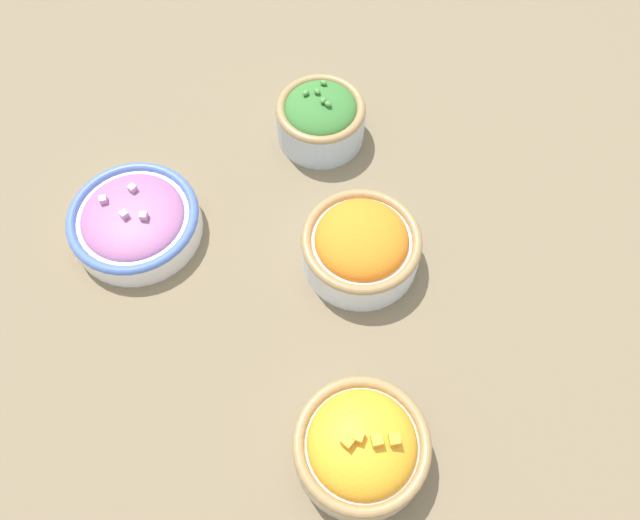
{
  "coord_description": "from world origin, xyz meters",
  "views": [
    {
      "loc": [
        -0.26,
        0.22,
        0.66
      ],
      "look_at": [
        0.0,
        0.0,
        0.03
      ],
      "focal_mm": 35.0,
      "sensor_mm": 36.0,
      "label": 1
    }
  ],
  "objects_px": {
    "bowl_squash": "(361,446)",
    "bowl_broccoli": "(321,117)",
    "bowl_red_onion": "(134,220)",
    "bowl_carrots": "(361,245)"
  },
  "relations": [
    {
      "from": "bowl_squash",
      "to": "bowl_broccoli",
      "type": "relative_size",
      "value": 1.18
    },
    {
      "from": "bowl_squash",
      "to": "bowl_broccoli",
      "type": "height_order",
      "value": "bowl_squash"
    },
    {
      "from": "bowl_squash",
      "to": "bowl_red_onion",
      "type": "height_order",
      "value": "bowl_squash"
    },
    {
      "from": "bowl_red_onion",
      "to": "bowl_broccoli",
      "type": "relative_size",
      "value": 1.37
    },
    {
      "from": "bowl_carrots",
      "to": "bowl_red_onion",
      "type": "relative_size",
      "value": 0.88
    },
    {
      "from": "bowl_carrots",
      "to": "bowl_squash",
      "type": "xyz_separation_m",
      "value": [
        -0.17,
        0.15,
        0.0
      ]
    },
    {
      "from": "bowl_carrots",
      "to": "bowl_red_onion",
      "type": "height_order",
      "value": "bowl_carrots"
    },
    {
      "from": "bowl_squash",
      "to": "bowl_broccoli",
      "type": "distance_m",
      "value": 0.42
    },
    {
      "from": "bowl_squash",
      "to": "bowl_broccoli",
      "type": "bearing_deg",
      "value": -35.01
    },
    {
      "from": "bowl_carrots",
      "to": "bowl_squash",
      "type": "bearing_deg",
      "value": 137.82
    }
  ]
}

